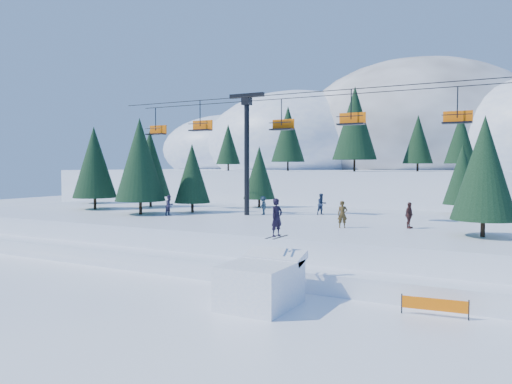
% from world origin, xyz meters
% --- Properties ---
extents(ground, '(160.00, 160.00, 0.00)m').
position_xyz_m(ground, '(0.00, 0.00, 0.00)').
color(ground, white).
rests_on(ground, ground).
extents(mid_shelf, '(70.00, 22.00, 2.50)m').
position_xyz_m(mid_shelf, '(0.00, 18.00, 1.25)').
color(mid_shelf, white).
rests_on(mid_shelf, ground).
extents(berm, '(70.00, 6.00, 1.10)m').
position_xyz_m(berm, '(0.00, 8.00, 0.55)').
color(berm, white).
rests_on(berm, ground).
extents(mountain_ridge, '(119.00, 60.34, 26.46)m').
position_xyz_m(mountain_ridge, '(-5.07, 73.34, 9.64)').
color(mountain_ridge, white).
rests_on(mountain_ridge, ground).
extents(jump_kicker, '(3.07, 4.32, 5.07)m').
position_xyz_m(jump_kicker, '(0.77, 1.94, 1.17)').
color(jump_kicker, white).
rests_on(jump_kicker, ground).
extents(chairlift, '(46.00, 3.21, 10.28)m').
position_xyz_m(chairlift, '(0.66, 18.05, 9.32)').
color(chairlift, black).
rests_on(chairlift, mid_shelf).
extents(conifer_stand, '(63.79, 17.72, 9.11)m').
position_xyz_m(conifer_stand, '(1.56, 19.15, 6.77)').
color(conifer_stand, black).
rests_on(conifer_stand, mid_shelf).
extents(distant_skiers, '(27.94, 9.42, 1.83)m').
position_xyz_m(distant_skiers, '(-2.12, 18.14, 3.37)').
color(distant_skiers, '#203241').
rests_on(distant_skiers, mid_shelf).
extents(banner_near, '(2.85, 0.35, 0.90)m').
position_xyz_m(banner_near, '(8.35, 3.98, 0.54)').
color(banner_near, black).
rests_on(banner_near, ground).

